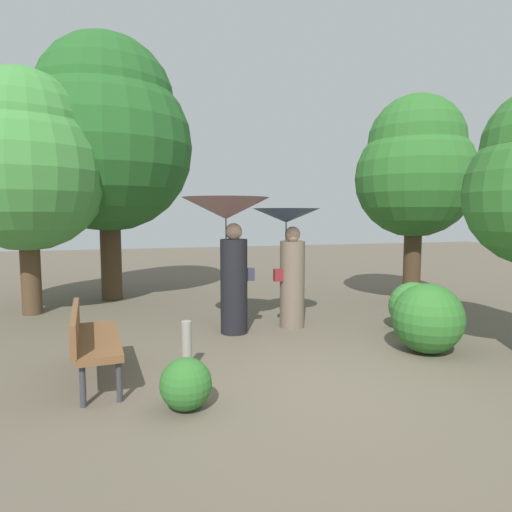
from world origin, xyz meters
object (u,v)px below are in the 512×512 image
(person_left, at_px, (229,233))
(tree_mid_left, at_px, (25,160))
(path_marker_post, at_px, (187,346))
(person_right, at_px, (289,248))
(park_bench, at_px, (91,337))
(tree_near_left, at_px, (107,134))
(tree_mid_right, at_px, (415,167))

(person_left, bearing_deg, tree_mid_left, 46.09)
(path_marker_post, bearing_deg, person_right, 39.56)
(park_bench, distance_m, tree_near_left, 5.77)
(person_left, xyz_separation_m, tree_near_left, (-1.88, 3.39, 2.00))
(park_bench, bearing_deg, path_marker_post, -93.07)
(person_right, height_order, tree_mid_left, tree_mid_left)
(tree_mid_right, bearing_deg, person_right, -162.83)
(person_right, bearing_deg, person_left, 86.88)
(park_bench, bearing_deg, tree_mid_right, -71.91)
(tree_near_left, distance_m, tree_mid_right, 6.45)
(tree_near_left, bearing_deg, park_bench, -90.46)
(tree_near_left, bearing_deg, path_marker_post, -78.06)
(tree_near_left, xyz_separation_m, path_marker_post, (1.03, -4.86, -3.28))
(park_bench, distance_m, tree_mid_right, 6.90)
(park_bench, height_order, tree_near_left, tree_near_left)
(person_left, relative_size, tree_near_left, 0.38)
(tree_mid_left, bearing_deg, tree_near_left, 37.40)
(person_left, xyz_separation_m, person_right, (1.03, 0.09, -0.26))
(park_bench, height_order, tree_mid_left, tree_mid_left)
(tree_mid_left, bearing_deg, park_bench, -70.57)
(park_bench, relative_size, tree_mid_right, 0.36)
(person_left, bearing_deg, tree_mid_right, -84.11)
(park_bench, relative_size, tree_mid_left, 0.34)
(tree_near_left, relative_size, path_marker_post, 9.28)
(tree_near_left, xyz_separation_m, tree_mid_left, (-1.39, -1.06, -0.73))
(person_left, relative_size, path_marker_post, 3.52)
(tree_mid_left, bearing_deg, person_right, -27.51)
(person_left, relative_size, tree_mid_left, 0.47)
(tree_near_left, height_order, path_marker_post, tree_near_left)
(tree_near_left, height_order, tree_mid_right, tree_near_left)
(person_left, distance_m, person_right, 1.07)
(tree_near_left, relative_size, tree_mid_left, 1.25)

